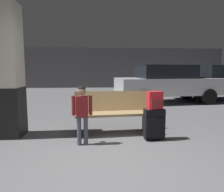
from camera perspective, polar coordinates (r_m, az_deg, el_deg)
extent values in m
cube|color=slate|center=(6.99, -2.90, -4.55)|extent=(18.00, 18.00, 0.10)
cube|color=#565658|center=(15.70, -3.54, 7.32)|extent=(18.00, 0.12, 2.80)
cube|color=black|center=(4.91, -25.37, -3.75)|extent=(0.57, 0.57, 1.00)
cube|color=beige|center=(4.86, -26.23, 11.73)|extent=(0.56, 0.56, 1.64)
cube|color=tan|center=(4.56, 0.43, -4.61)|extent=(1.63, 0.59, 0.05)
cube|color=tan|center=(4.76, -0.07, -1.23)|extent=(1.60, 0.26, 0.42)
cube|color=black|center=(4.55, -8.62, -7.72)|extent=(0.12, 0.41, 0.41)
cube|color=black|center=(4.79, 9.02, -7.00)|extent=(0.12, 0.41, 0.41)
cube|color=black|center=(4.31, 10.90, -7.02)|extent=(0.40, 0.23, 0.56)
cube|color=black|center=(4.23, 11.40, -8.17)|extent=(0.34, 0.05, 0.36)
cube|color=#A5A5AA|center=(4.33, 10.63, -3.33)|extent=(0.14, 0.04, 0.02)
cylinder|color=black|center=(4.43, 8.45, -10.67)|extent=(0.02, 0.05, 0.04)
cylinder|color=black|center=(4.53, 12.38, -10.34)|extent=(0.02, 0.05, 0.04)
cube|color=red|center=(4.23, 11.05, -1.10)|extent=(0.31, 0.21, 0.34)
cube|color=maroon|center=(4.15, 11.60, -1.98)|extent=(0.23, 0.07, 0.19)
cylinder|color=black|center=(4.21, 11.10, 1.03)|extent=(0.06, 0.03, 0.02)
cylinder|color=#4C5160|center=(4.02, -6.84, -8.96)|extent=(0.08, 0.08, 0.52)
cylinder|color=#4C5160|center=(4.02, -8.56, -8.99)|extent=(0.08, 0.08, 0.52)
cube|color=maroon|center=(3.92, -7.81, -2.71)|extent=(0.22, 0.14, 0.37)
cylinder|color=maroon|center=(3.92, -5.59, -2.40)|extent=(0.06, 0.06, 0.35)
cylinder|color=maroon|center=(3.91, -10.04, -2.48)|extent=(0.06, 0.06, 0.35)
sphere|color=#A87A5B|center=(3.88, -7.88, 1.34)|extent=(0.15, 0.15, 0.15)
sphere|color=black|center=(3.88, -7.89, 1.65)|extent=(0.14, 0.14, 0.14)
cylinder|color=red|center=(4.02, -8.91, -2.21)|extent=(0.06, 0.06, 0.10)
cylinder|color=red|center=(4.01, -8.93, -1.15)|extent=(0.01, 0.01, 0.06)
cube|color=navy|center=(10.74, 26.37, 2.72)|extent=(4.19, 1.92, 0.64)
cube|color=black|center=(10.80, 27.22, 5.77)|extent=(2.18, 1.65, 0.52)
cylinder|color=black|center=(9.41, 22.30, 0.13)|extent=(0.61, 0.23, 0.60)
cylinder|color=black|center=(10.83, 18.17, 1.17)|extent=(0.61, 0.23, 0.60)
cube|color=silver|center=(9.10, 14.36, 2.56)|extent=(4.27, 2.17, 0.64)
cube|color=black|center=(9.01, 13.61, 6.23)|extent=(2.27, 1.78, 0.52)
cylinder|color=black|center=(10.43, 18.91, 0.93)|extent=(0.62, 0.27, 0.60)
cylinder|color=black|center=(9.09, 23.88, -0.18)|extent=(0.62, 0.27, 0.60)
cylinder|color=black|center=(9.43, 5.04, 0.66)|extent=(0.62, 0.27, 0.60)
cylinder|color=black|center=(7.91, 8.18, -0.66)|extent=(0.62, 0.27, 0.60)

